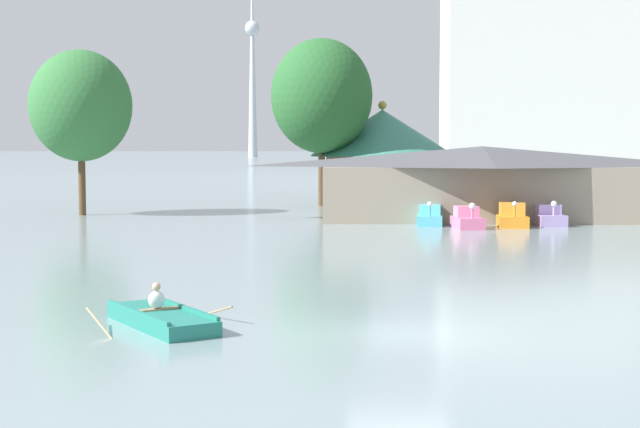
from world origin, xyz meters
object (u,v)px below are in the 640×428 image
Objects in this scene: pedal_boat_lavender at (549,217)px; green_roof_pavilion at (382,150)px; rowboat_with_rower at (161,318)px; pedal_boat_pink at (467,220)px; shoreline_tree_mid at (322,96)px; boathouse at (482,181)px; distant_broadcast_tower at (252,47)px; shoreline_tree_tall_left at (81,106)px; pedal_boat_orange at (512,218)px; background_building_block at (539,76)px; pedal_boat_cyan at (430,217)px.

green_roof_pavilion is (-9.10, 21.38, 3.79)m from pedal_boat_lavender.
pedal_boat_pink is (11.11, 29.61, 0.28)m from rowboat_with_rower.
pedal_boat_lavender is 23.55m from green_roof_pavilion.
pedal_boat_pink is at bearing -66.11° from shoreline_tree_mid.
distant_broadcast_tower reaches higher than boathouse.
shoreline_tree_tall_left reaches higher than pedal_boat_lavender.
pedal_boat_lavender is (4.92, 1.97, 0.00)m from pedal_boat_pink.
shoreline_tree_mid is 355.31m from distant_broadcast_tower.
pedal_boat_pink is 2.84m from pedal_boat_orange.
shoreline_tree_mid is at bearing -146.04° from pedal_boat_orange.
pedal_boat_pink is at bearing -104.31° from boathouse.
pedal_boat_pink is 0.10× the size of background_building_block.
rowboat_with_rower is at bearing -109.49° from boathouse.
pedal_boat_orange is 376.69m from distant_broadcast_tower.
rowboat_with_rower is 0.35× the size of green_roof_pavilion.
shoreline_tree_tall_left is (-13.42, 39.03, 7.06)m from rowboat_with_rower.
pedal_boat_orange is 0.12× the size of boathouse.
boathouse reaches higher than pedal_boat_orange.
pedal_boat_cyan is at bearing -17.99° from shoreline_tree_tall_left.
pedal_boat_pink reaches higher than rowboat_with_rower.
shoreline_tree_mid reaches higher than pedal_boat_lavender.
background_building_block is (14.66, 70.76, 13.14)m from pedal_boat_orange.
pedal_boat_lavender is at bearing -53.77° from boathouse.
pedal_boat_cyan is 0.23× the size of shoreline_tree_mid.
rowboat_with_rower is 0.03× the size of distant_broadcast_tower.
shoreline_tree_mid is at bearing -153.84° from pedal_boat_cyan.
shoreline_tree_tall_left reaches higher than pedal_boat_orange.
pedal_boat_lavender is (2.26, 0.97, -0.04)m from pedal_boat_orange.
rowboat_with_rower is at bearing -71.02° from shoreline_tree_tall_left.
shoreline_tree_tall_left is 75.35m from background_building_block.
boathouse is at bearing 125.89° from rowboat_with_rower.
shoreline_tree_tall_left is (-26.18, 2.99, 4.87)m from boathouse.
pedal_boat_orange is at bearing 103.87° from pedal_boat_pink.
shoreline_tree_mid is (2.18, 49.77, 8.23)m from rowboat_with_rower.
pedal_boat_pink is 0.02× the size of distant_broadcast_tower.
distant_broadcast_tower is at bearing -168.63° from pedal_boat_orange.
distant_broadcast_tower is (-51.08, 368.33, 48.30)m from pedal_boat_cyan.
shoreline_tree_mid reaches higher than pedal_boat_pink.
shoreline_tree_mid is (-4.75, -3.18, 4.16)m from green_roof_pavilion.
pedal_boat_orange is 0.09× the size of background_building_block.
green_roof_pavilion is 0.93× the size of shoreline_tree_mid.
shoreline_tree_mid is at bearing -116.97° from background_building_block.
green_roof_pavilion is 1.09× the size of shoreline_tree_tall_left.
background_building_block is at bearing 76.51° from boathouse.
boathouse is (-3.27, 4.47, 1.90)m from pedal_boat_lavender.
pedal_boat_lavender is 0.12× the size of boathouse.
pedal_boat_lavender is at bearing 115.94° from pedal_boat_orange.
shoreline_tree_mid is at bearing -146.89° from pedal_boat_lavender.
rowboat_with_rower is 405.13m from distant_broadcast_tower.
pedal_boat_orange is (2.66, 1.00, 0.05)m from pedal_boat_pink.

